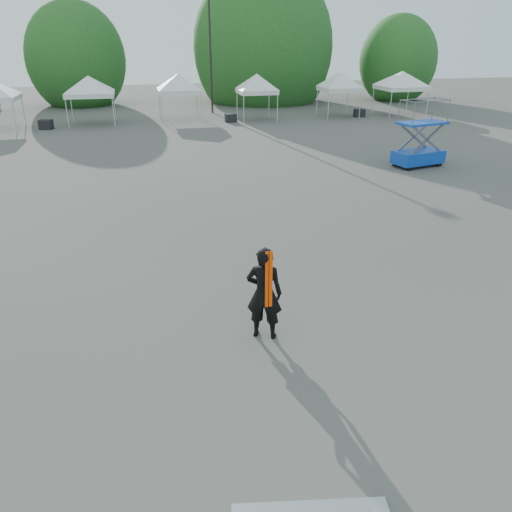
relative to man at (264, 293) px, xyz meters
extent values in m
plane|color=#474442|center=(0.90, 1.61, -1.03)|extent=(120.00, 120.00, 0.00)
cylinder|color=black|center=(3.90, 33.61, 3.72)|extent=(0.16, 0.16, 9.50)
cylinder|color=#382314|center=(-7.10, 41.61, 0.11)|extent=(0.36, 0.36, 2.27)
ellipsoid|color=#1E561C|center=(-7.10, 41.61, 2.91)|extent=(4.16, 4.16, 4.78)
cylinder|color=#382314|center=(9.90, 40.61, 0.37)|extent=(0.36, 0.36, 2.80)
ellipsoid|color=#1E561C|center=(9.90, 40.61, 3.82)|extent=(5.12, 5.12, 5.89)
cylinder|color=#382314|center=(22.90, 38.61, 0.02)|extent=(0.36, 0.36, 2.10)
ellipsoid|color=#1E561C|center=(22.90, 38.61, 2.61)|extent=(3.84, 3.84, 4.42)
cylinder|color=silver|center=(-10.02, 27.17, -0.03)|extent=(0.06, 0.06, 2.00)
cylinder|color=silver|center=(-10.02, 30.31, -0.03)|extent=(0.06, 0.06, 2.00)
cylinder|color=silver|center=(-6.88, 28.24, -0.03)|extent=(0.06, 0.06, 2.00)
cylinder|color=silver|center=(-3.81, 28.24, -0.03)|extent=(0.06, 0.06, 2.00)
cylinder|color=silver|center=(-6.88, 31.32, -0.03)|extent=(0.06, 0.06, 2.00)
cylinder|color=silver|center=(-3.81, 31.32, -0.03)|extent=(0.06, 0.06, 2.00)
cube|color=white|center=(-5.34, 29.78, 1.05)|extent=(3.28, 3.28, 0.30)
pyramid|color=white|center=(-5.34, 29.78, 2.30)|extent=(4.64, 4.64, 1.10)
cylinder|color=silver|center=(-0.46, 29.00, -0.03)|extent=(0.06, 0.06, 2.00)
cylinder|color=silver|center=(2.41, 29.00, -0.03)|extent=(0.06, 0.06, 2.00)
cylinder|color=silver|center=(-0.46, 31.87, -0.03)|extent=(0.06, 0.06, 2.00)
cylinder|color=silver|center=(2.41, 31.87, -0.03)|extent=(0.06, 0.06, 2.00)
cube|color=white|center=(0.98, 30.43, 1.05)|extent=(3.07, 3.07, 0.30)
pyramid|color=white|center=(0.98, 30.43, 2.30)|extent=(4.35, 4.35, 1.10)
cylinder|color=silver|center=(5.33, 27.69, -0.03)|extent=(0.06, 0.06, 2.00)
cylinder|color=silver|center=(7.86, 27.69, -0.03)|extent=(0.06, 0.06, 2.00)
cylinder|color=silver|center=(5.33, 30.22, -0.03)|extent=(0.06, 0.06, 2.00)
cylinder|color=silver|center=(7.86, 30.22, -0.03)|extent=(0.06, 0.06, 2.00)
cube|color=white|center=(6.60, 28.96, 1.05)|extent=(2.73, 2.73, 0.30)
pyramid|color=white|center=(6.60, 28.96, 2.30)|extent=(3.86, 3.86, 1.10)
cylinder|color=silver|center=(11.96, 28.05, -0.03)|extent=(0.06, 0.06, 2.00)
cylinder|color=silver|center=(14.54, 28.05, -0.03)|extent=(0.06, 0.06, 2.00)
cylinder|color=silver|center=(11.96, 30.63, -0.03)|extent=(0.06, 0.06, 2.00)
cylinder|color=silver|center=(14.54, 30.63, -0.03)|extent=(0.06, 0.06, 2.00)
cube|color=white|center=(13.25, 29.34, 1.05)|extent=(2.78, 2.78, 0.30)
pyramid|color=white|center=(13.25, 29.34, 2.30)|extent=(3.93, 3.93, 1.10)
cylinder|color=silver|center=(16.86, 27.60, -0.03)|extent=(0.06, 0.06, 2.00)
cylinder|color=silver|center=(20.00, 27.60, -0.03)|extent=(0.06, 0.06, 2.00)
cylinder|color=silver|center=(16.86, 30.74, -0.03)|extent=(0.06, 0.06, 2.00)
cylinder|color=silver|center=(20.00, 30.74, -0.03)|extent=(0.06, 0.06, 2.00)
cube|color=white|center=(18.43, 29.17, 1.05)|extent=(3.34, 3.34, 0.30)
pyramid|color=white|center=(18.43, 29.17, 2.30)|extent=(4.72, 4.72, 1.10)
imported|color=black|center=(0.00, 0.00, 0.00)|extent=(0.88, 0.74, 2.05)
cube|color=#FF4405|center=(0.00, -0.20, 0.41)|extent=(0.16, 0.03, 1.23)
cube|color=#0B0F99|center=(10.97, 13.01, -0.57)|extent=(2.65, 1.73, 0.61)
cube|color=#0B0F99|center=(10.97, 13.01, 1.05)|extent=(2.54, 1.66, 0.10)
cylinder|color=black|center=(10.20, 12.31, -0.84)|extent=(0.39, 0.23, 0.37)
cylinder|color=black|center=(11.98, 12.72, -0.84)|extent=(0.39, 0.23, 0.37)
cylinder|color=black|center=(9.97, 13.30, -0.84)|extent=(0.39, 0.23, 0.37)
cylinder|color=black|center=(11.75, 13.71, -0.84)|extent=(0.39, 0.23, 0.37)
cube|color=black|center=(-8.36, 28.31, -0.71)|extent=(0.98, 0.87, 0.64)
cube|color=black|center=(4.50, 28.44, -0.72)|extent=(0.84, 0.69, 0.61)
cube|color=black|center=(14.85, 28.75, -0.73)|extent=(0.78, 0.61, 0.60)
camera|label=1|loc=(-2.21, -8.81, 4.86)|focal=35.00mm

